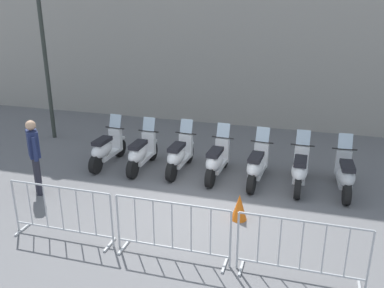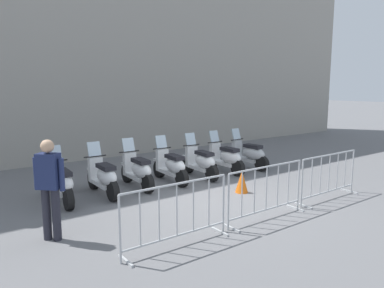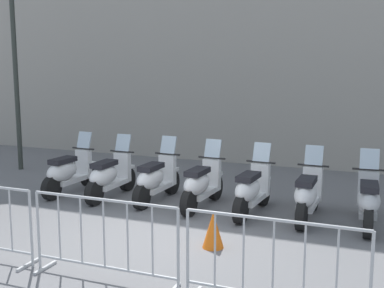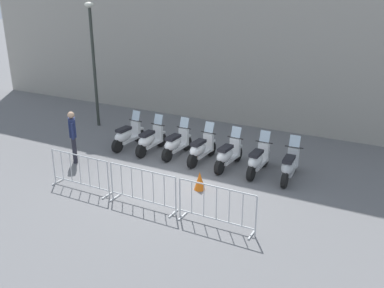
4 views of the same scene
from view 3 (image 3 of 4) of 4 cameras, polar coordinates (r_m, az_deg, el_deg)
The scene contains 12 objects.
ground_plane at distance 7.91m, azimuth -3.58°, elevation -10.76°, with size 120.00×120.00×0.00m, color slate.
motorcycle_0 at distance 10.70m, azimuth -13.94°, elevation -3.17°, with size 0.56×1.72×1.24m.
motorcycle_1 at distance 10.15m, azimuth -9.45°, elevation -3.68°, with size 0.56×1.72×1.24m.
motorcycle_2 at distance 9.78m, azimuth -4.21°, elevation -4.08°, with size 0.56×1.72×1.24m.
motorcycle_3 at distance 9.34m, azimuth 1.05°, elevation -4.69°, with size 0.56×1.72×1.24m.
motorcycle_4 at distance 9.00m, azimuth 6.80°, elevation -5.30°, with size 0.56×1.72×1.24m.
motorcycle_5 at distance 8.84m, azimuth 13.08°, elevation -5.73°, with size 0.56×1.72×1.24m.
motorcycle_6 at distance 8.77m, azimuth 19.51°, elevation -6.17°, with size 0.57×1.73×1.24m.
barrier_segment_1 at distance 6.39m, azimuth -10.02°, elevation -10.84°, with size 2.04×0.50×1.07m.
barrier_segment_2 at distance 5.63m, azimuth 9.26°, elevation -13.66°, with size 2.04×0.50×1.07m.
street_lamp at distance 13.33m, azimuth -19.66°, elevation 10.13°, with size 0.36×0.36×4.92m.
traffic_cone at distance 7.46m, azimuth 2.43°, elevation -9.76°, with size 0.32×0.32×0.55m, color orange.
Camera 3 is at (3.43, -6.60, 2.70)m, focal length 46.62 mm.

